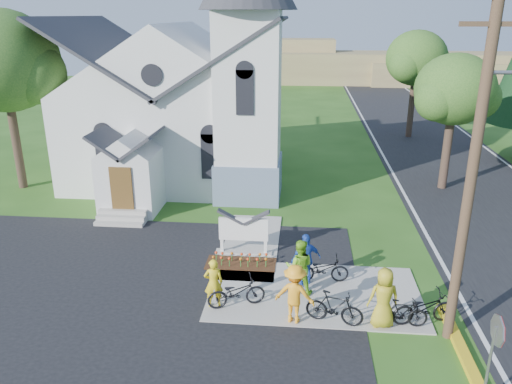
# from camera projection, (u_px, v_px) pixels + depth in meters

# --- Properties ---
(ground) EXTENTS (120.00, 120.00, 0.00)m
(ground) POSITION_uv_depth(u_px,v_px,m) (269.00, 299.00, 16.34)
(ground) COLOR #2A5117
(ground) RESTS_ON ground
(parking_lot) EXTENTS (20.00, 16.00, 0.02)m
(parking_lot) POSITION_uv_depth(u_px,v_px,m) (34.00, 323.00, 15.08)
(parking_lot) COLOR black
(parking_lot) RESTS_ON ground
(road) EXTENTS (8.00, 90.00, 0.02)m
(road) POSITION_uv_depth(u_px,v_px,m) (455.00, 172.00, 29.51)
(road) COLOR black
(road) RESTS_ON ground
(sidewalk) EXTENTS (7.00, 4.00, 0.05)m
(sidewalk) POSITION_uv_depth(u_px,v_px,m) (314.00, 293.00, 16.67)
(sidewalk) COLOR #A39F93
(sidewalk) RESTS_ON ground
(church) EXTENTS (12.35, 12.00, 13.00)m
(church) POSITION_uv_depth(u_px,v_px,m) (184.00, 85.00, 26.76)
(church) COLOR white
(church) RESTS_ON ground
(church_sign) EXTENTS (2.20, 0.40, 1.70)m
(church_sign) POSITION_uv_depth(u_px,v_px,m) (244.00, 230.00, 19.10)
(church_sign) COLOR #A39F93
(church_sign) RESTS_ON ground
(flower_bed) EXTENTS (2.60, 1.10, 0.07)m
(flower_bed) POSITION_uv_depth(u_px,v_px,m) (241.00, 264.00, 18.59)
(flower_bed) COLOR #35210E
(flower_bed) RESTS_ON ground
(utility_pole) EXTENTS (3.45, 0.28, 10.00)m
(utility_pole) POSITION_uv_depth(u_px,v_px,m) (477.00, 157.00, 12.64)
(utility_pole) COLOR #432D21
(utility_pole) RESTS_ON ground
(stop_sign) EXTENTS (0.11, 0.76, 2.48)m
(stop_sign) POSITION_uv_depth(u_px,v_px,m) (495.00, 342.00, 11.32)
(stop_sign) COLOR gray
(stop_sign) RESTS_ON ground
(tree_lot_corner) EXTENTS (5.60, 5.60, 9.15)m
(tree_lot_corner) POSITION_uv_depth(u_px,v_px,m) (3.00, 61.00, 24.73)
(tree_lot_corner) COLOR #37261E
(tree_lot_corner) RESTS_ON ground
(tree_road_near) EXTENTS (4.00, 4.00, 7.05)m
(tree_road_near) POSITION_uv_depth(u_px,v_px,m) (455.00, 90.00, 25.09)
(tree_road_near) COLOR #37261E
(tree_road_near) RESTS_ON ground
(tree_road_mid) EXTENTS (4.40, 4.40, 7.80)m
(tree_road_mid) POSITION_uv_depth(u_px,v_px,m) (416.00, 59.00, 36.10)
(tree_road_mid) COLOR #37261E
(tree_road_mid) RESTS_ON ground
(distant_hills) EXTENTS (61.00, 10.00, 5.60)m
(distant_hills) POSITION_uv_depth(u_px,v_px,m) (322.00, 66.00, 68.12)
(distant_hills) COLOR olive
(distant_hills) RESTS_ON ground
(cyclist_0) EXTENTS (0.67, 0.52, 1.64)m
(cyclist_0) POSITION_uv_depth(u_px,v_px,m) (214.00, 283.00, 15.63)
(cyclist_0) COLOR yellow
(cyclist_0) RESTS_ON sidewalk
(bike_0) EXTENTS (1.97, 1.24, 0.98)m
(bike_0) POSITION_uv_depth(u_px,v_px,m) (236.00, 292.00, 15.72)
(bike_0) COLOR black
(bike_0) RESTS_ON sidewalk
(cyclist_1) EXTENTS (0.93, 0.73, 1.91)m
(cyclist_1) POSITION_uv_depth(u_px,v_px,m) (299.00, 267.00, 16.34)
(cyclist_1) COLOR #75BC23
(cyclist_1) RESTS_ON sidewalk
(bike_1) EXTENTS (1.81, 0.90, 1.05)m
(bike_1) POSITION_uv_depth(u_px,v_px,m) (334.00, 308.00, 14.84)
(bike_1) COLOR black
(bike_1) RESTS_ON sidewalk
(cyclist_2) EXTENTS (1.17, 0.86, 1.84)m
(cyclist_2) POSITION_uv_depth(u_px,v_px,m) (306.00, 259.00, 16.91)
(cyclist_2) COLOR #244EB6
(cyclist_2) RESTS_ON sidewalk
(bike_2) EXTENTS (1.84, 0.76, 0.94)m
(bike_2) POSITION_uv_depth(u_px,v_px,m) (323.00, 269.00, 17.20)
(bike_2) COLOR black
(bike_2) RESTS_ON sidewalk
(cyclist_3) EXTENTS (1.31, 0.91, 1.86)m
(cyclist_3) POSITION_uv_depth(u_px,v_px,m) (295.00, 294.00, 14.81)
(cyclist_3) COLOR #FD9F1C
(cyclist_3) RESTS_ON sidewalk
(bike_3) EXTENTS (1.53, 0.49, 0.91)m
(bike_3) POSITION_uv_depth(u_px,v_px,m) (402.00, 313.00, 14.69)
(bike_3) COLOR black
(bike_3) RESTS_ON sidewalk
(cyclist_4) EXTENTS (1.00, 0.73, 1.88)m
(cyclist_4) POSITION_uv_depth(u_px,v_px,m) (384.00, 298.00, 14.58)
(cyclist_4) COLOR #B19F21
(cyclist_4) RESTS_ON sidewalk
(bike_4) EXTENTS (2.06, 1.17, 1.02)m
(bike_4) POSITION_uv_depth(u_px,v_px,m) (424.00, 308.00, 14.85)
(bike_4) COLOR black
(bike_4) RESTS_ON sidewalk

